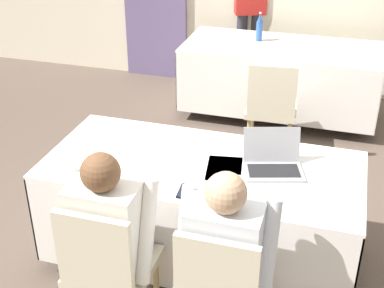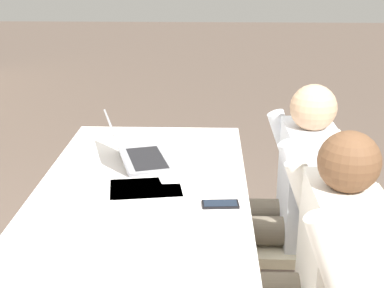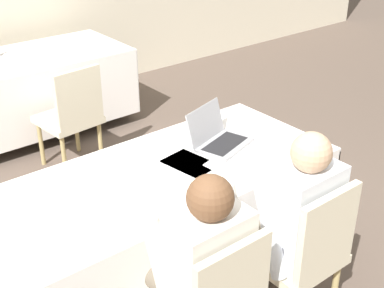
{
  "view_description": "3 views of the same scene",
  "coord_description": "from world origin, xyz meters",
  "px_view_note": "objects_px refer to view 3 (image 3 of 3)",
  "views": [
    {
      "loc": [
        0.75,
        -2.71,
        2.41
      ],
      "look_at": [
        0.0,
        -0.22,
        1.0
      ],
      "focal_mm": 50.0,
      "sensor_mm": 36.0,
      "label": 1
    },
    {
      "loc": [
        -1.89,
        -0.28,
        1.68
      ],
      "look_at": [
        0.0,
        -0.22,
        1.0
      ],
      "focal_mm": 50.0,
      "sensor_mm": 36.0,
      "label": 2
    },
    {
      "loc": [
        -1.51,
        -2.1,
        2.24
      ],
      "look_at": [
        0.0,
        -0.22,
        1.0
      ],
      "focal_mm": 50.0,
      "sensor_mm": 36.0,
      "label": 3
    }
  ],
  "objects_px": {
    "cell_phone": "(204,195)",
    "person_white_shirt": "(292,216)",
    "laptop": "(219,138)",
    "person_checkered_shirt": "(198,266)",
    "chair_far_spare": "(72,114)",
    "chair_near_right": "(304,251)"
  },
  "relations": [
    {
      "from": "cell_phone",
      "to": "person_white_shirt",
      "type": "xyz_separation_m",
      "value": [
        0.32,
        -0.32,
        -0.1
      ]
    },
    {
      "from": "laptop",
      "to": "person_white_shirt",
      "type": "distance_m",
      "value": 0.72
    },
    {
      "from": "laptop",
      "to": "cell_phone",
      "type": "distance_m",
      "value": 0.58
    },
    {
      "from": "chair_near_right",
      "to": "person_white_shirt",
      "type": "height_order",
      "value": "person_white_shirt"
    },
    {
      "from": "chair_far_spare",
      "to": "chair_near_right",
      "type": "bearing_deg",
      "value": 87.23
    },
    {
      "from": "cell_phone",
      "to": "person_checkered_shirt",
      "type": "relative_size",
      "value": 0.13
    },
    {
      "from": "chair_near_right",
      "to": "chair_far_spare",
      "type": "distance_m",
      "value": 2.31
    },
    {
      "from": "cell_phone",
      "to": "chair_far_spare",
      "type": "height_order",
      "value": "chair_far_spare"
    },
    {
      "from": "chair_near_right",
      "to": "chair_far_spare",
      "type": "bearing_deg",
      "value": -87.02
    },
    {
      "from": "person_white_shirt",
      "to": "chair_far_spare",
      "type": "bearing_deg",
      "value": -86.88
    },
    {
      "from": "person_white_shirt",
      "to": "person_checkered_shirt",
      "type": "bearing_deg",
      "value": 0.0
    },
    {
      "from": "laptop",
      "to": "cell_phone",
      "type": "relative_size",
      "value": 2.75
    },
    {
      "from": "chair_far_spare",
      "to": "person_checkered_shirt",
      "type": "height_order",
      "value": "person_checkered_shirt"
    },
    {
      "from": "laptop",
      "to": "chair_far_spare",
      "type": "distance_m",
      "value": 1.55
    },
    {
      "from": "cell_phone",
      "to": "person_checkered_shirt",
      "type": "distance_m",
      "value": 0.45
    },
    {
      "from": "chair_far_spare",
      "to": "person_checkered_shirt",
      "type": "relative_size",
      "value": 0.77
    },
    {
      "from": "laptop",
      "to": "chair_near_right",
      "type": "relative_size",
      "value": 0.46
    },
    {
      "from": "laptop",
      "to": "person_checkered_shirt",
      "type": "distance_m",
      "value": 1.02
    },
    {
      "from": "chair_near_right",
      "to": "person_white_shirt",
      "type": "relative_size",
      "value": 0.77
    },
    {
      "from": "person_checkered_shirt",
      "to": "person_white_shirt",
      "type": "height_order",
      "value": "same"
    },
    {
      "from": "cell_phone",
      "to": "person_white_shirt",
      "type": "relative_size",
      "value": 0.13
    },
    {
      "from": "chair_far_spare",
      "to": "laptop",
      "type": "bearing_deg",
      "value": 93.02
    }
  ]
}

